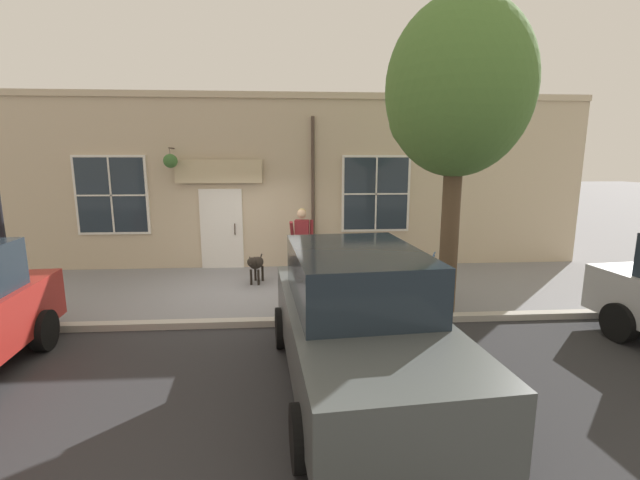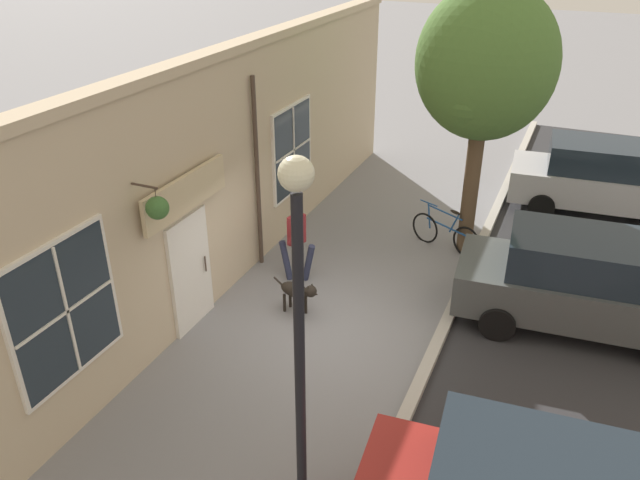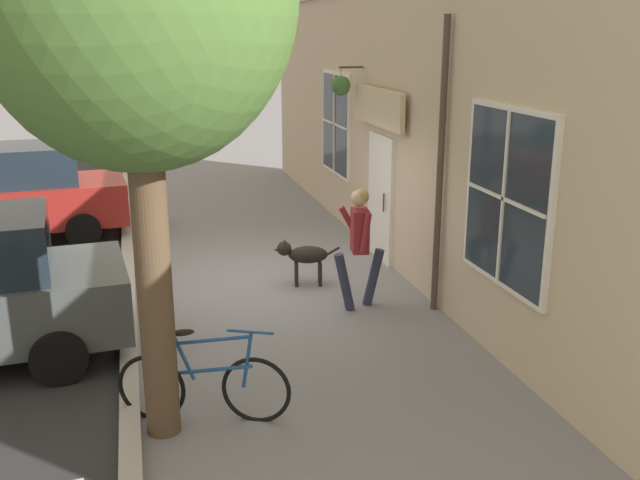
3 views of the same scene
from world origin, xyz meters
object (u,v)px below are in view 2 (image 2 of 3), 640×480
object	(u,v)px
street_tree_by_curb	(485,68)
parked_car_far_end	(601,178)
pedestrian_walking	(297,234)
parked_car_mid_block	(581,283)
leaning_bicycle	(445,233)
street_lamp	(299,319)
dog_on_leash	(298,291)

from	to	relation	value
street_tree_by_curb	parked_car_far_end	size ratio (longest dim) A/B	1.25
pedestrian_walking	parked_car_mid_block	bearing A→B (deg)	6.13
parked_car_mid_block	leaning_bicycle	bearing A→B (deg)	145.52
street_tree_by_curb	parked_car_mid_block	xyz separation A→B (m)	(2.40, -1.98, -3.08)
leaning_bicycle	parked_car_far_end	distance (m)	4.54
pedestrian_walking	street_tree_by_curb	world-z (taller)	street_tree_by_curb
parked_car_far_end	street_lamp	world-z (taller)	street_lamp
leaning_bicycle	pedestrian_walking	bearing A→B (deg)	-134.03
parked_car_far_end	street_lamp	distance (m)	11.71
pedestrian_walking	dog_on_leash	size ratio (longest dim) A/B	1.71
street_lamp	pedestrian_walking	bearing A→B (deg)	115.99
leaning_bicycle	street_lamp	world-z (taller)	street_lamp
dog_on_leash	parked_car_mid_block	world-z (taller)	parked_car_mid_block
street_tree_by_curb	street_lamp	distance (m)	7.86
dog_on_leash	street_tree_by_curb	size ratio (longest dim) A/B	0.18
pedestrian_walking	dog_on_leash	bearing A→B (deg)	-64.21
parked_car_mid_block	parked_car_far_end	bearing A→B (deg)	88.28
pedestrian_walking	leaning_bicycle	distance (m)	3.50
parked_car_far_end	street_tree_by_curb	bearing A→B (deg)	-127.39
pedestrian_walking	street_lamp	world-z (taller)	street_lamp
leaning_bicycle	street_tree_by_curb	bearing A→B (deg)	9.18
parked_car_far_end	street_lamp	bearing A→B (deg)	-104.01
parked_car_far_end	dog_on_leash	bearing A→B (deg)	-124.67
street_tree_by_curb	parked_car_mid_block	size ratio (longest dim) A/B	1.25
pedestrian_walking	parked_car_far_end	world-z (taller)	parked_car_far_end
leaning_bicycle	dog_on_leash	bearing A→B (deg)	-117.65
parked_car_mid_block	parked_car_far_end	xyz separation A→B (m)	(0.16, 5.33, 0.00)
dog_on_leash	street_lamp	size ratio (longest dim) A/B	0.21
pedestrian_walking	parked_car_far_end	bearing A→B (deg)	47.73
leaning_bicycle	parked_car_far_end	xyz separation A→B (m)	(2.96, 3.41, 0.50)
dog_on_leash	parked_car_mid_block	distance (m)	4.96
leaning_bicycle	parked_car_far_end	bearing A→B (deg)	49.07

